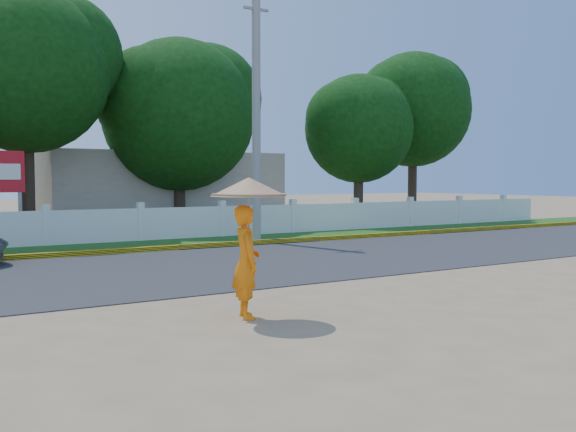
# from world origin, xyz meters

# --- Properties ---
(ground) EXTENTS (120.00, 120.00, 0.00)m
(ground) POSITION_xyz_m (0.00, 0.00, 0.00)
(ground) COLOR #9E8460
(ground) RESTS_ON ground
(road) EXTENTS (60.00, 7.00, 0.02)m
(road) POSITION_xyz_m (0.00, 4.50, 0.01)
(road) COLOR #38383A
(road) RESTS_ON ground
(grass_verge) EXTENTS (60.00, 3.50, 0.03)m
(grass_verge) POSITION_xyz_m (0.00, 9.75, 0.01)
(grass_verge) COLOR #2D601E
(grass_verge) RESTS_ON ground
(curb) EXTENTS (40.00, 0.18, 0.16)m
(curb) POSITION_xyz_m (0.00, 8.05, 0.08)
(curb) COLOR yellow
(curb) RESTS_ON ground
(fence) EXTENTS (40.00, 0.10, 1.10)m
(fence) POSITION_xyz_m (0.00, 11.20, 0.55)
(fence) COLOR silver
(fence) RESTS_ON ground
(building_near) EXTENTS (10.00, 6.00, 3.20)m
(building_near) POSITION_xyz_m (3.00, 18.00, 1.60)
(building_near) COLOR #B7AD99
(building_near) RESTS_ON ground
(utility_pole) EXTENTS (0.28, 0.28, 8.33)m
(utility_pole) POSITION_xyz_m (3.14, 8.93, 4.17)
(utility_pole) COLOR gray
(utility_pole) RESTS_ON ground
(monk_with_parasol) EXTENTS (1.16, 1.16, 2.10)m
(monk_with_parasol) POSITION_xyz_m (-2.59, -0.98, 1.37)
(monk_with_parasol) COLOR orange
(monk_with_parasol) RESTS_ON ground
(tree_row) EXTENTS (34.41, 6.87, 8.55)m
(tree_row) POSITION_xyz_m (-0.24, 14.38, 4.91)
(tree_row) COLOR #473828
(tree_row) RESTS_ON ground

